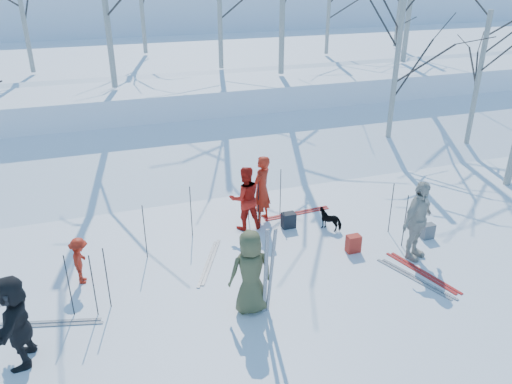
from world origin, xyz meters
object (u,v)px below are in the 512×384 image
object	(u,v)px
dog	(330,219)
skier_redor_behind	(245,198)
backpack_red	(353,244)
skier_grey_west	(16,320)
backpack_dark	(288,220)
backpack_grey	(428,231)
skier_olive_center	(251,272)
skier_red_seated	(80,261)
skier_red_north	(262,189)
skier_cream_east	(417,221)

from	to	relation	value
dog	skier_redor_behind	bearing A→B (deg)	-64.89
dog	backpack_red	size ratio (longest dim) A/B	1.50
skier_grey_west	backpack_dark	xyz separation A→B (m)	(6.04, 2.91, -0.64)
backpack_grey	backpack_red	bearing A→B (deg)	179.18
skier_olive_center	backpack_dark	distance (m)	3.51
skier_red_seated	backpack_dark	distance (m)	5.11
skier_red_north	backpack_red	distance (m)	2.75
backpack_red	backpack_grey	size ratio (longest dim) A/B	1.11
skier_red_seated	skier_red_north	bearing A→B (deg)	-65.10
backpack_grey	dog	bearing A→B (deg)	149.29
skier_red_north	backpack_red	size ratio (longest dim) A/B	4.25
skier_olive_center	backpack_dark	size ratio (longest dim) A/B	4.31
skier_redor_behind	skier_cream_east	world-z (taller)	skier_cream_east
skier_olive_center	skier_redor_behind	size ratio (longest dim) A/B	1.03
skier_red_north	backpack_red	xyz separation A→B (m)	(1.51, -2.19, -0.68)
skier_cream_east	backpack_dark	xyz separation A→B (m)	(-2.18, 2.23, -0.74)
dog	skier_grey_west	bearing A→B (deg)	-25.61
skier_olive_center	backpack_red	bearing A→B (deg)	-155.59
backpack_grey	backpack_dark	xyz separation A→B (m)	(-3.03, 1.61, 0.01)
skier_redor_behind	skier_red_seated	xyz separation A→B (m)	(-3.98, -1.16, -0.31)
skier_olive_center	skier_red_seated	world-z (taller)	skier_olive_center
skier_cream_east	backpack_dark	bearing A→B (deg)	108.50
skier_red_north	backpack_dark	size ratio (longest dim) A/B	4.46
backpack_red	backpack_grey	xyz separation A→B (m)	(2.04, -0.03, -0.02)
skier_red_seated	backpack_red	distance (m)	6.08
backpack_red	backpack_dark	xyz separation A→B (m)	(-0.99, 1.58, -0.01)
skier_olive_center	dog	xyz separation A→B (m)	(2.94, 2.46, -0.60)
skier_olive_center	dog	bearing A→B (deg)	-139.03
backpack_red	dog	bearing A→B (deg)	90.26
skier_red_north	skier_redor_behind	distance (m)	0.60
backpack_red	skier_grey_west	bearing A→B (deg)	-169.29
skier_redor_behind	skier_cream_east	bearing A→B (deg)	143.27
skier_redor_behind	backpack_grey	bearing A→B (deg)	156.31
skier_red_north	dog	bearing A→B (deg)	106.24
skier_red_seated	backpack_grey	world-z (taller)	skier_red_seated
skier_redor_behind	skier_olive_center	bearing A→B (deg)	75.99
skier_red_north	skier_cream_east	bearing A→B (deg)	93.38
skier_redor_behind	dog	size ratio (longest dim) A/B	2.64
skier_red_north	skier_olive_center	bearing A→B (deg)	27.44
skier_red_north	skier_grey_west	size ratio (longest dim) A/B	1.06
skier_cream_east	backpack_dark	size ratio (longest dim) A/B	4.72
skier_red_north	skier_red_seated	xyz separation A→B (m)	(-4.52, -1.43, -0.37)
skier_redor_behind	skier_red_seated	size ratio (longest dim) A/B	1.60
skier_olive_center	backpack_grey	size ratio (longest dim) A/B	4.54
skier_redor_behind	backpack_red	world-z (taller)	skier_redor_behind
skier_grey_west	backpack_red	distance (m)	7.18
dog	backpack_dark	size ratio (longest dim) A/B	1.58
skier_cream_east	backpack_red	xyz separation A→B (m)	(-1.18, 0.65, -0.73)
skier_red_north	skier_grey_west	world-z (taller)	skier_red_north
backpack_red	backpack_grey	world-z (taller)	backpack_red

